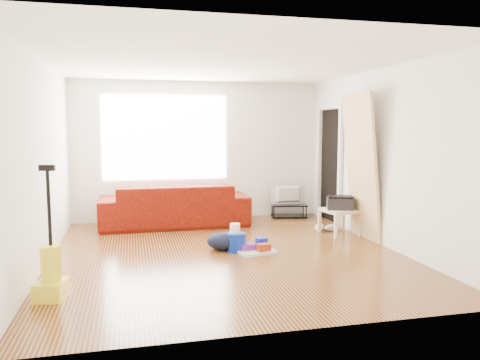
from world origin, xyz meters
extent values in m
cube|color=#461708|center=(0.00, 0.00, 0.00)|extent=(4.50, 5.00, 0.01)
cube|color=white|center=(0.00, 0.00, 2.50)|extent=(4.50, 5.00, 0.01)
cube|color=white|center=(0.00, 2.50, 1.25)|extent=(4.50, 0.01, 2.50)
cube|color=white|center=(0.00, -2.50, 1.25)|extent=(4.50, 0.01, 2.50)
cube|color=white|center=(-2.25, 0.00, 1.25)|extent=(0.01, 5.00, 2.50)
cube|color=white|center=(2.25, 0.00, 1.25)|extent=(0.01, 5.00, 2.50)
cube|color=white|center=(-0.60, 2.48, 1.50)|extent=(2.20, 0.01, 1.50)
cube|color=silver|center=(2.21, 1.25, 1.00)|extent=(0.06, 0.08, 2.00)
cube|color=silver|center=(2.21, 2.15, 1.00)|extent=(0.06, 0.08, 2.00)
cube|color=silver|center=(2.21, 1.70, 2.04)|extent=(0.06, 0.98, 0.08)
cube|color=black|center=(2.24, 1.70, 1.00)|extent=(0.01, 0.86, 1.98)
imported|color=#360601|center=(-0.51, 1.95, 0.00)|extent=(2.49, 0.97, 0.73)
cube|color=black|center=(1.65, 2.22, 0.03)|extent=(0.71, 0.49, 0.02)
cube|color=black|center=(1.65, 2.22, 0.23)|extent=(0.71, 0.49, 0.02)
cylinder|color=black|center=(1.33, 2.12, 0.12)|extent=(0.02, 0.02, 0.25)
cylinder|color=black|center=(1.39, 2.43, 0.12)|extent=(0.02, 0.02, 0.25)
cylinder|color=black|center=(1.91, 2.01, 0.12)|extent=(0.02, 0.02, 0.25)
cylinder|color=black|center=(1.97, 2.32, 0.12)|extent=(0.02, 0.02, 0.25)
imported|color=black|center=(1.65, 2.22, 0.43)|extent=(0.65, 0.09, 0.38)
cube|color=tan|center=(1.95, 0.67, 0.38)|extent=(0.57, 0.57, 0.05)
cube|color=tan|center=(1.77, 0.41, 0.18)|extent=(0.05, 0.05, 0.36)
cube|color=tan|center=(1.69, 0.85, 0.18)|extent=(0.05, 0.05, 0.36)
cube|color=tan|center=(2.21, 0.49, 0.18)|extent=(0.05, 0.05, 0.36)
cube|color=tan|center=(2.13, 0.93, 0.18)|extent=(0.05, 0.05, 0.36)
cube|color=black|center=(1.95, 0.67, 0.49)|extent=(0.48, 0.42, 0.17)
cube|color=black|center=(1.95, 0.67, 0.60)|extent=(0.43, 0.37, 0.04)
cylinder|color=#0C299F|center=(0.15, 0.05, 0.00)|extent=(0.32, 0.32, 0.25)
cylinder|color=white|center=(0.14, 0.08, 0.19)|extent=(0.13, 0.13, 0.12)
cube|color=white|center=(0.38, -0.07, 0.02)|extent=(0.54, 0.47, 0.04)
cube|color=#9E290F|center=(0.48, -0.15, 0.09)|extent=(0.19, 0.15, 0.10)
cube|color=#672284|center=(0.29, -0.02, 0.08)|extent=(0.24, 0.19, 0.08)
cube|color=#0F1CA2|center=(0.50, 0.03, 0.11)|extent=(0.15, 0.14, 0.13)
ellipsoid|color=black|center=(-0.01, 0.17, 0.00)|extent=(0.52, 0.45, 0.25)
ellipsoid|color=silver|center=(1.75, 1.01, 0.05)|extent=(0.27, 0.27, 0.11)
ellipsoid|color=silver|center=(1.95, 0.95, 0.05)|extent=(0.29, 0.16, 0.11)
cube|color=yellow|center=(-2.00, -1.27, 0.09)|extent=(0.33, 0.36, 0.18)
cylinder|color=yellow|center=(-2.00, -1.22, 0.35)|extent=(0.20, 0.20, 0.34)
cylinder|color=black|center=(-2.00, -1.19, 0.88)|extent=(0.04, 0.04, 0.73)
cube|color=black|center=(-2.00, -1.19, 1.28)|extent=(0.16, 0.07, 0.06)
cube|color=tan|center=(2.13, 0.36, 0.00)|extent=(0.27, 0.88, 2.18)
camera|label=1|loc=(-1.21, -5.99, 1.65)|focal=35.00mm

